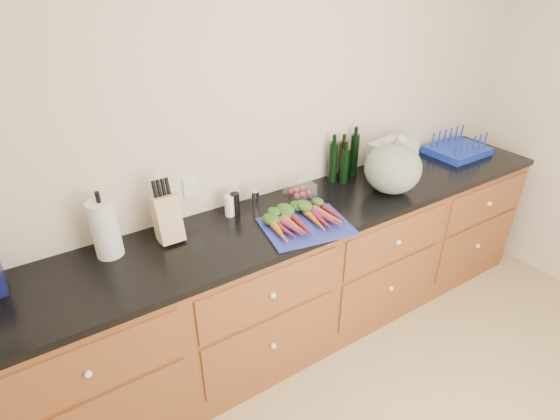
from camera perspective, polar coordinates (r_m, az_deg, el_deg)
wall_back at (r=2.66m, az=-0.19°, el=9.86°), size 4.10×0.05×2.60m
cabinets at (r=2.84m, az=3.46°, el=-8.49°), size 3.60×0.64×0.90m
countertop at (r=2.58m, az=3.72°, el=-0.21°), size 3.64×0.62×0.04m
cutting_board at (r=2.39m, az=3.41°, el=-2.14°), size 0.52×0.43×0.01m
carrots at (r=2.40m, az=2.78°, el=-1.02°), size 0.41×0.30×0.06m
squash at (r=2.78m, az=14.53°, el=5.29°), size 0.35×0.35×0.31m
paper_towel at (r=2.26m, az=-21.86°, el=-2.33°), size 0.13×0.13×0.29m
knife_block at (r=2.30m, az=-14.55°, el=-1.01°), size 0.12×0.12×0.25m
grinder_salt at (r=2.48m, az=-6.63°, el=0.54°), size 0.05×0.05×0.12m
grinder_pepper at (r=2.49m, az=-5.88°, el=0.83°), size 0.05×0.05×0.13m
canister_chrome at (r=2.55m, az=-3.25°, el=1.39°), size 0.05×0.05×0.11m
tomato_box at (r=2.70m, az=2.60°, el=2.69°), size 0.16×0.13×0.08m
bottles at (r=2.90m, az=8.31°, el=6.41°), size 0.24×0.12×0.29m
grocery_bag at (r=3.09m, az=14.41°, el=6.68°), size 0.32×0.28×0.21m
dish_rack at (r=3.57m, az=22.16°, el=7.44°), size 0.42×0.33×0.17m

